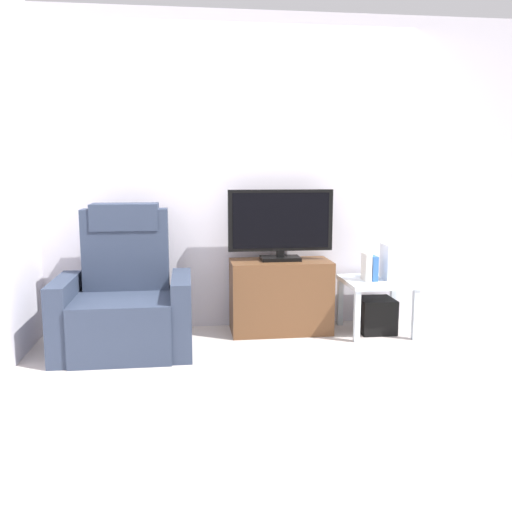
# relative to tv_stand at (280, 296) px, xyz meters

# --- Properties ---
(ground_plane) EXTENTS (6.40, 6.40, 0.00)m
(ground_plane) POSITION_rel_tv_stand_xyz_m (-0.09, -0.87, -0.30)
(ground_plane) COLOR #BCB2AD
(wall_back) EXTENTS (6.40, 0.06, 2.60)m
(wall_back) POSITION_rel_tv_stand_xyz_m (-0.09, 0.26, 1.00)
(wall_back) COLOR silver
(wall_back) RESTS_ON ground
(tv_stand) EXTENTS (0.82, 0.40, 0.60)m
(tv_stand) POSITION_rel_tv_stand_xyz_m (0.00, 0.00, 0.00)
(tv_stand) COLOR brown
(tv_stand) RESTS_ON ground
(television) EXTENTS (0.86, 0.20, 0.58)m
(television) POSITION_rel_tv_stand_xyz_m (0.00, 0.02, 0.60)
(television) COLOR black
(television) RESTS_ON tv_stand
(recliner_armchair) EXTENTS (0.98, 0.78, 1.08)m
(recliner_armchair) POSITION_rel_tv_stand_xyz_m (-1.23, -0.29, 0.07)
(recliner_armchair) COLOR #2D384C
(recliner_armchair) RESTS_ON ground
(side_table) EXTENTS (0.54, 0.54, 0.44)m
(side_table) POSITION_rel_tv_stand_xyz_m (0.78, -0.11, 0.07)
(side_table) COLOR silver
(side_table) RESTS_ON ground
(subwoofer_box) EXTENTS (0.28, 0.28, 0.28)m
(subwoofer_box) POSITION_rel_tv_stand_xyz_m (0.78, -0.11, -0.16)
(subwoofer_box) COLOR black
(subwoofer_box) RESTS_ON ground
(book_leftmost) EXTENTS (0.05, 0.14, 0.23)m
(book_leftmost) POSITION_rel_tv_stand_xyz_m (0.68, -0.13, 0.26)
(book_leftmost) COLOR white
(book_leftmost) RESTS_ON side_table
(book_middle) EXTENTS (0.05, 0.14, 0.20)m
(book_middle) POSITION_rel_tv_stand_xyz_m (0.74, -0.13, 0.24)
(book_middle) COLOR #3366B2
(book_middle) RESTS_ON side_table
(game_console) EXTENTS (0.07, 0.20, 0.29)m
(game_console) POSITION_rel_tv_stand_xyz_m (0.87, -0.10, 0.29)
(game_console) COLOR white
(game_console) RESTS_ON side_table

